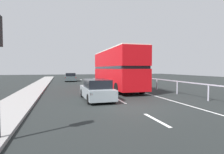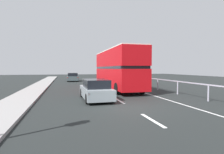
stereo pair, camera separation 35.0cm
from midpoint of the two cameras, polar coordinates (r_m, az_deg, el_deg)
The scene contains 7 objects.
ground_plane at distance 11.08m, azimuth 5.95°, elevation -9.05°, with size 73.37×120.00×0.10m, color black.
near_sidewalk_kerb at distance 10.77m, azimuth -29.21°, elevation -9.06°, with size 2.18×80.00×0.14m, color gray.
lane_paint_markings at distance 19.44m, azimuth 3.55°, elevation -3.84°, with size 3.50×46.00×0.01m.
bridge_side_railing at distance 21.41m, azimuth 11.96°, elevation -0.84°, with size 0.10×42.00×1.14m.
double_decker_bus_red at distance 19.92m, azimuth 1.98°, elevation 2.68°, with size 2.56×11.44×4.11m.
hatchback_car_near at distance 13.16m, azimuth -4.19°, elevation -3.94°, with size 1.86×4.39×1.44m.
sedan_car_ahead at distance 32.85m, azimuth -11.48°, elevation -0.06°, with size 1.99×4.09×1.42m.
Camera 2 is at (-3.57, -10.23, 2.19)m, focal length 30.19 mm.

